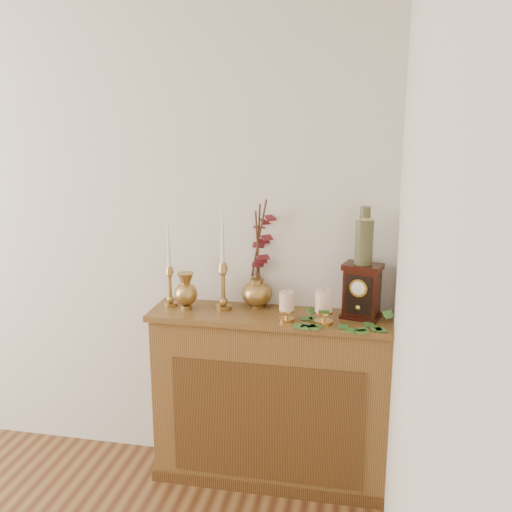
% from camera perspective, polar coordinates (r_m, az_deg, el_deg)
% --- Properties ---
extents(console_shelf, '(1.24, 0.34, 0.93)m').
position_cam_1_polar(console_shelf, '(3.22, 1.44, -13.84)').
color(console_shelf, brown).
rests_on(console_shelf, ground).
extents(candlestick_left, '(0.07, 0.07, 0.43)m').
position_cam_1_polar(candlestick_left, '(3.13, -8.21, -2.24)').
color(candlestick_left, tan).
rests_on(candlestick_left, console_shelf).
extents(candlestick_center, '(0.08, 0.08, 0.51)m').
position_cam_1_polar(candlestick_center, '(3.04, -3.16, -2.11)').
color(candlestick_center, tan).
rests_on(candlestick_center, console_shelf).
extents(bud_vase, '(0.12, 0.12, 0.19)m').
position_cam_1_polar(bud_vase, '(3.08, -6.69, -3.36)').
color(bud_vase, tan).
rests_on(bud_vase, console_shelf).
extents(ginger_jar, '(0.23, 0.25, 0.57)m').
position_cam_1_polar(ginger_jar, '(3.08, 0.53, -0.14)').
color(ginger_jar, tan).
rests_on(ginger_jar, console_shelf).
extents(pillar_candle_left, '(0.08, 0.08, 0.16)m').
position_cam_1_polar(pillar_candle_left, '(2.90, 2.94, -4.65)').
color(pillar_candle_left, '#C99446').
rests_on(pillar_candle_left, console_shelf).
extents(pillar_candle_right, '(0.09, 0.09, 0.18)m').
position_cam_1_polar(pillar_candle_right, '(2.87, 6.47, -4.67)').
color(pillar_candle_right, '#C99446').
rests_on(pillar_candle_right, console_shelf).
extents(ivy_garland, '(0.50, 0.20, 0.09)m').
position_cam_1_polar(ivy_garland, '(2.91, 8.92, -6.20)').
color(ivy_garland, '#326024').
rests_on(ivy_garland, console_shelf).
extents(mantel_clock, '(0.21, 0.17, 0.27)m').
position_cam_1_polar(mantel_clock, '(2.97, 10.03, -3.37)').
color(mantel_clock, black).
rests_on(mantel_clock, console_shelf).
extents(ceramic_vase, '(0.09, 0.09, 0.28)m').
position_cam_1_polar(ceramic_vase, '(2.90, 10.27, 1.64)').
color(ceramic_vase, '#172F23').
rests_on(ceramic_vase, mantel_clock).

